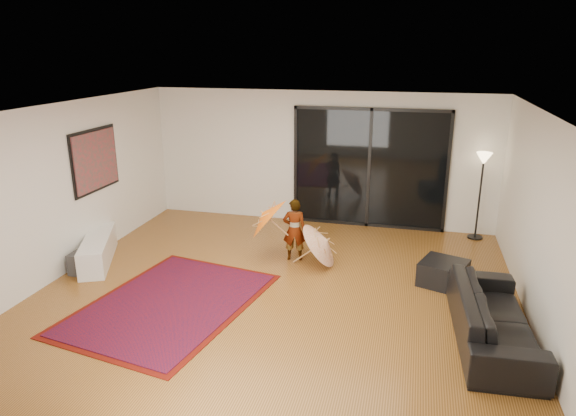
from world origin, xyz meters
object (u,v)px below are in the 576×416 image
(sofa, at_px, (493,317))
(ottoman, at_px, (443,273))
(media_console, at_px, (98,249))
(child, at_px, (294,230))

(sofa, height_order, ottoman, sofa)
(sofa, distance_m, ottoman, 1.62)
(media_console, xyz_separation_m, sofa, (6.20, -0.99, 0.10))
(sofa, bearing_deg, media_console, 77.86)
(sofa, bearing_deg, child, 54.37)
(media_console, bearing_deg, sofa, -33.87)
(sofa, xyz_separation_m, ottoman, (-0.53, 1.52, -0.14))
(ottoman, bearing_deg, sofa, -70.80)
(media_console, xyz_separation_m, ottoman, (5.67, 0.53, -0.04))
(child, bearing_deg, ottoman, 160.18)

